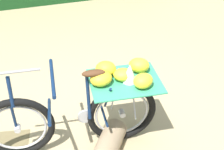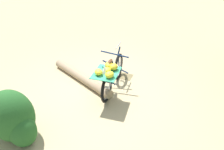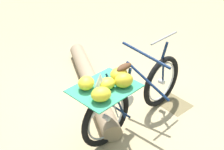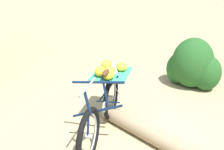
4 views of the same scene
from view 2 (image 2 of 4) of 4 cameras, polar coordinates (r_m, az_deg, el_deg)
The scene contains 5 objects.
ground_plane at distance 5.20m, azimuth -2.82°, elevation -4.85°, with size 60.00×60.00×0.00m, color tan.
bicycle at distance 4.95m, azimuth -0.09°, elevation 0.22°, with size 0.72×1.80×1.03m.
fallen_log at distance 5.64m, azimuth -8.61°, elevation -0.59°, with size 0.24×0.24×2.30m, color #9E8466.
shrub_cluster at distance 4.20m, azimuth -26.35°, elevation -10.86°, with size 1.10×0.76×1.05m.
leaf_litter_patch at distance 5.85m, azimuth 3.51°, elevation -0.35°, with size 0.44×0.36×0.01m, color olive.
Camera 2 is at (1.80, -3.80, 3.05)m, focal length 32.52 mm.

